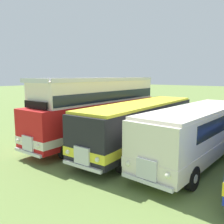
# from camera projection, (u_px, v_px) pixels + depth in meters

# --- Properties ---
(ground_plane) EXTENTS (200.00, 200.00, 0.00)m
(ground_plane) POSITION_uv_depth(u_px,v_px,m) (196.00, 162.00, 13.12)
(ground_plane) COLOR olive
(bus_first_in_row) EXTENTS (2.66, 11.59, 4.52)m
(bus_first_in_row) POSITION_uv_depth(u_px,v_px,m) (99.00, 108.00, 17.16)
(bus_first_in_row) COLOR red
(bus_first_in_row) RESTS_ON ground
(bus_second_in_row) EXTENTS (2.89, 11.01, 2.99)m
(bus_second_in_row) POSITION_uv_depth(u_px,v_px,m) (141.00, 122.00, 15.08)
(bus_second_in_row) COLOR black
(bus_second_in_row) RESTS_ON ground
(bus_third_in_row) EXTENTS (3.08, 10.16, 2.99)m
(bus_third_in_row) POSITION_uv_depth(u_px,v_px,m) (198.00, 130.00, 12.89)
(bus_third_in_row) COLOR silver
(bus_third_in_row) RESTS_ON ground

